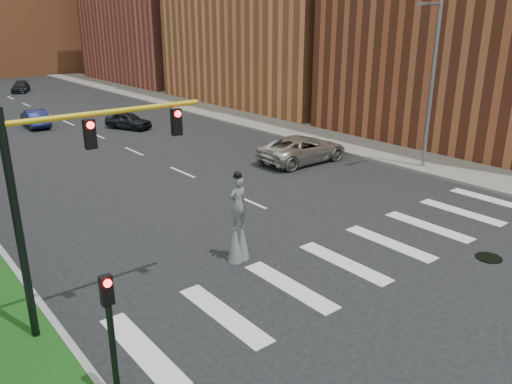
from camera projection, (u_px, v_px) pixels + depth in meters
name	position (u px, v px, depth m)	size (l,w,h in m)	color
ground_plane	(390.00, 262.00, 17.42)	(160.00, 160.00, 0.00)	black
sidewalk_right	(241.00, 117.00, 43.19)	(5.00, 90.00, 0.18)	slate
manhole	(489.00, 258.00, 17.73)	(0.90, 0.90, 0.04)	black
building_far	(166.00, 4.00, 66.91)	(16.00, 22.00, 20.00)	#9F483A
streetlight	(431.00, 82.00, 26.71)	(2.05, 0.20, 9.00)	slate
traffic_signal	(64.00, 184.00, 12.46)	(5.30, 0.23, 6.20)	black
secondary_signal	(111.00, 331.00, 10.30)	(0.25, 0.21, 3.23)	black
stilt_performer	(238.00, 224.00, 17.18)	(0.84, 0.54, 3.27)	#372216
suv_crossing	(303.00, 149.00, 29.56)	(2.62, 5.67, 1.58)	beige
car_near	(128.00, 121.00, 38.60)	(1.52, 3.78, 1.29)	black
car_mid	(35.00, 118.00, 39.26)	(1.48, 4.26, 1.40)	#151949
car_far	(21.00, 87.00, 58.23)	(1.66, 4.07, 1.18)	black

